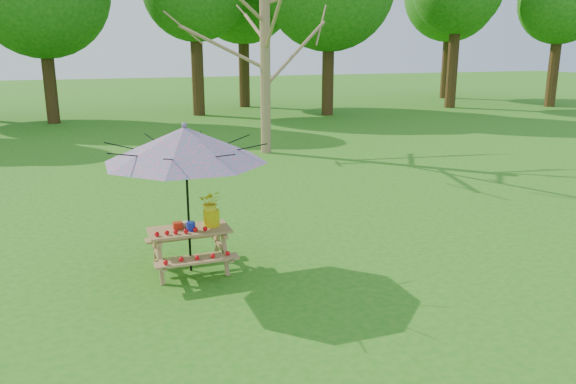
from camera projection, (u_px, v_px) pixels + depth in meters
name	position (u px, v px, depth m)	size (l,w,h in m)	color
picnic_table	(190.00, 250.00, 8.50)	(1.20, 1.32, 0.67)	#A27049
patio_umbrella	(185.00, 145.00, 8.09)	(3.13, 3.13, 2.27)	black
produce_bins	(185.00, 225.00, 8.40)	(0.30, 0.36, 0.13)	red
tomatoes_row	(181.00, 231.00, 8.19)	(0.77, 0.13, 0.07)	red
flower_bucket	(211.00, 207.00, 8.48)	(0.40, 0.37, 0.56)	yellow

